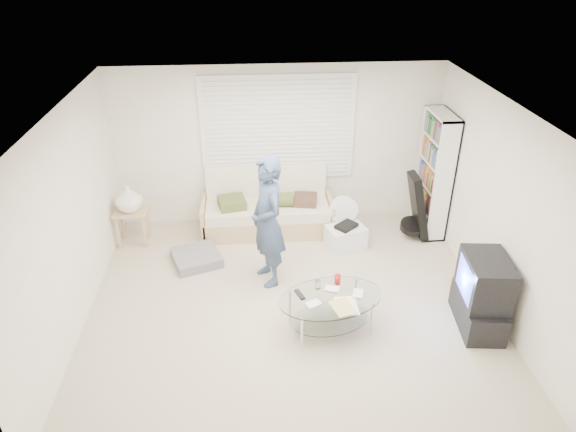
{
  "coord_description": "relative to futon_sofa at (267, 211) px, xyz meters",
  "views": [
    {
      "loc": [
        -0.43,
        -5.18,
        4.13
      ],
      "look_at": [
        0.0,
        0.3,
        1.09
      ],
      "focal_mm": 32.0,
      "sensor_mm": 36.0,
      "label": 1
    }
  ],
  "objects": [
    {
      "name": "window_blinds",
      "position": [
        0.2,
        0.33,
        1.23
      ],
      "size": [
        2.32,
        0.08,
        1.62
      ],
      "color": "silver",
      "rests_on": "ground"
    },
    {
      "name": "grey_floor_pillow",
      "position": [
        -1.05,
        -0.86,
        -0.25
      ],
      "size": [
        0.8,
        0.8,
        0.14
      ],
      "primitive_type": "cube",
      "rotation": [
        0.0,
        0.0,
        0.34
      ],
      "color": "slate",
      "rests_on": "ground"
    },
    {
      "name": "tv_unit",
      "position": [
        2.4,
        -2.47,
        0.13
      ],
      "size": [
        0.55,
        0.89,
        0.92
      ],
      "color": "black",
      "rests_on": "ground"
    },
    {
      "name": "ground",
      "position": [
        0.2,
        -1.87,
        -0.32
      ],
      "size": [
        5.0,
        5.0,
        0.0
      ],
      "primitive_type": "plane",
      "color": "tan",
      "rests_on": "ground"
    },
    {
      "name": "bookshelf",
      "position": [
        2.52,
        -0.2,
        0.63
      ],
      "size": [
        0.3,
        0.8,
        1.9
      ],
      "color": "white",
      "rests_on": "ground"
    },
    {
      "name": "room_shell",
      "position": [
        0.2,
        -1.39,
        1.31
      ],
      "size": [
        5.02,
        4.52,
        2.51
      ],
      "color": "silver",
      "rests_on": "ground"
    },
    {
      "name": "futon_sofa",
      "position": [
        0.0,
        0.0,
        0.0
      ],
      "size": [
        2.01,
        0.81,
        0.98
      ],
      "color": "tan",
      "rests_on": "ground"
    },
    {
      "name": "side_table",
      "position": [
        -2.02,
        -0.25,
        0.39
      ],
      "size": [
        0.48,
        0.39,
        0.96
      ],
      "color": "tan",
      "rests_on": "ground"
    },
    {
      "name": "standing_person",
      "position": [
        -0.04,
        -1.36,
        0.57
      ],
      "size": [
        0.61,
        0.75,
        1.79
      ],
      "primitive_type": "imported",
      "rotation": [
        0.0,
        0.0,
        -1.24
      ],
      "color": "navy",
      "rests_on": "ground"
    },
    {
      "name": "coffee_table",
      "position": [
        0.64,
        -2.39,
        0.04
      ],
      "size": [
        1.36,
        1.02,
        0.58
      ],
      "color": "silver",
      "rests_on": "ground"
    },
    {
      "name": "floor_fan",
      "position": [
        1.13,
        -0.35,
        0.09
      ],
      "size": [
        0.43,
        0.29,
        0.72
      ],
      "color": "white",
      "rests_on": "ground"
    },
    {
      "name": "storage_bin",
      "position": [
        1.14,
        -0.62,
        -0.15
      ],
      "size": [
        0.63,
        0.52,
        0.38
      ],
      "color": "white",
      "rests_on": "ground"
    },
    {
      "name": "guitar_case",
      "position": [
        2.23,
        -0.44,
        0.14
      ],
      "size": [
        0.41,
        0.39,
        1.04
      ],
      "color": "black",
      "rests_on": "ground"
    }
  ]
}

